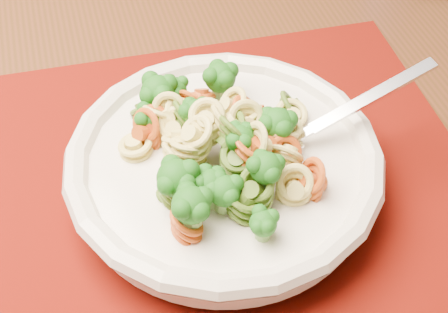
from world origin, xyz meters
TOP-DOWN VIEW (x-y plane):
  - dining_table at (0.49, -0.50)m, footprint 1.60×1.28m
  - placemat at (0.42, -0.60)m, footprint 0.56×0.50m
  - pasta_bowl at (0.43, -0.62)m, footprint 0.25×0.25m
  - pasta_broccoli_heap at (0.43, -0.62)m, footprint 0.22×0.22m
  - fork at (0.48, -0.64)m, footprint 0.18×0.06m

SIDE VIEW (x-z plane):
  - dining_table at x=0.49m, z-range 0.28..1.07m
  - placemat at x=0.42m, z-range 0.79..0.79m
  - pasta_bowl at x=0.43m, z-range 0.79..0.84m
  - fork at x=0.48m, z-range 0.79..0.87m
  - pasta_broccoli_heap at x=0.43m, z-range 0.80..0.87m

